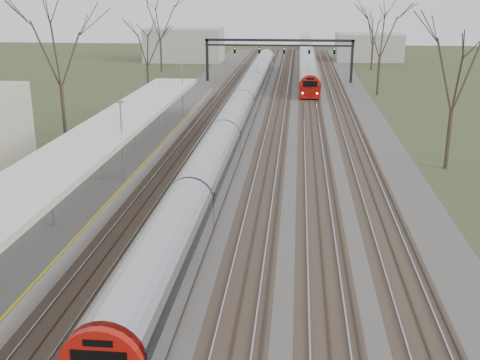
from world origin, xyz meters
name	(u,v)px	position (x,y,z in m)	size (l,w,h in m)	color
track_bed	(267,127)	(0.26, 55.00, 0.06)	(24.00, 160.00, 0.22)	#474442
platform	(120,171)	(-9.05, 37.50, 0.50)	(3.50, 69.00, 1.00)	#9E9B93
canopy	(95,138)	(-9.05, 32.99, 3.93)	(4.10, 50.00, 3.11)	slate
signal_gantry	(279,47)	(0.29, 84.99, 4.91)	(21.00, 0.59, 6.08)	black
tree_west_far	(58,47)	(-17.00, 48.00, 8.02)	(5.50, 5.50, 11.33)	#2D231C
tree_east_far	(456,69)	(14.00, 42.00, 7.29)	(5.00, 5.00, 10.30)	#2D231C
train_near	(242,105)	(-2.50, 58.21, 1.48)	(2.62, 90.21, 3.05)	#B2B4BC
train_far	(307,56)	(4.50, 107.23, 1.48)	(2.62, 75.21, 3.05)	#B2B4BC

